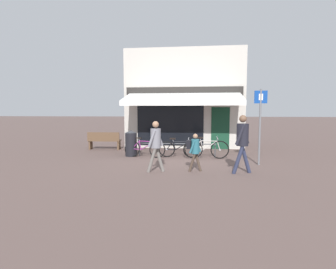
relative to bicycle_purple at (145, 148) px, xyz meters
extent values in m
plane|color=brown|center=(1.49, -0.21, -0.36)|extent=(160.00, 160.00, 0.00)
cube|color=beige|center=(1.44, 4.28, 2.19)|extent=(6.18, 3.00, 5.10)
cube|color=black|center=(0.77, 2.77, 0.88)|extent=(3.40, 0.04, 2.20)
cube|color=#143D28|center=(3.30, 2.77, 0.69)|extent=(0.90, 0.04, 2.10)
cube|color=#282623|center=(1.44, 2.76, 2.53)|extent=(5.87, 0.06, 0.44)
cube|color=white|center=(1.44, 1.87, 2.21)|extent=(5.56, 1.83, 0.50)
cube|color=white|center=(1.44, 0.96, 1.88)|extent=(5.56, 0.03, 0.20)
cylinder|color=#47494F|center=(1.31, 0.25, 0.19)|extent=(3.27, 0.04, 0.04)
cylinder|color=#47494F|center=(-0.27, 0.25, -0.09)|extent=(0.04, 0.04, 0.55)
cylinder|color=#47494F|center=(2.89, 0.25, -0.09)|extent=(0.04, 0.04, 0.55)
torus|color=black|center=(0.55, -0.07, -0.03)|extent=(0.69, 0.21, 0.68)
cylinder|color=#9E9EA3|center=(0.55, -0.07, -0.03)|extent=(0.08, 0.08, 0.08)
torus|color=black|center=(-0.53, 0.06, -0.03)|extent=(0.69, 0.21, 0.68)
cylinder|color=#9E9EA3|center=(-0.53, 0.06, -0.03)|extent=(0.08, 0.08, 0.08)
cylinder|color=#892D7A|center=(0.14, 0.00, 0.12)|extent=(0.61, 0.06, 0.36)
cylinder|color=#892D7A|center=(0.10, 0.03, 0.29)|extent=(0.67, 0.12, 0.05)
cylinder|color=#892D7A|center=(-0.19, 0.04, 0.13)|extent=(0.12, 0.10, 0.36)
cylinder|color=#892D7A|center=(-0.35, 0.04, -0.04)|extent=(0.38, 0.08, 0.05)
cylinder|color=#892D7A|center=(-0.38, 0.06, 0.14)|extent=(0.33, 0.04, 0.35)
cylinder|color=#892D7A|center=(0.49, -0.04, 0.13)|extent=(0.16, 0.10, 0.33)
cylinder|color=#9E9EA3|center=(-0.25, 0.08, 0.35)|extent=(0.06, 0.05, 0.11)
cube|color=black|center=(-0.26, 0.09, 0.42)|extent=(0.25, 0.13, 0.06)
cylinder|color=#9E9EA3|center=(0.43, -0.01, 0.36)|extent=(0.03, 0.05, 0.14)
cylinder|color=#9E9EA3|center=(0.43, 0.00, 0.42)|extent=(0.09, 0.52, 0.09)
torus|color=black|center=(1.93, 0.09, -0.03)|extent=(0.68, 0.13, 0.68)
cylinder|color=#9E9EA3|center=(1.93, 0.09, -0.03)|extent=(0.07, 0.07, 0.08)
torus|color=black|center=(0.91, 0.09, -0.03)|extent=(0.68, 0.13, 0.68)
cylinder|color=#9E9EA3|center=(0.91, 0.09, -0.03)|extent=(0.07, 0.07, 0.08)
cylinder|color=black|center=(1.54, 0.07, 0.12)|extent=(0.57, 0.07, 0.36)
cylinder|color=black|center=(1.50, 0.05, 0.29)|extent=(0.63, 0.04, 0.05)
cylinder|color=black|center=(1.23, 0.07, 0.13)|extent=(0.12, 0.09, 0.35)
cylinder|color=black|center=(1.09, 0.09, -0.04)|extent=(0.36, 0.04, 0.05)
cylinder|color=black|center=(1.05, 0.07, 0.14)|extent=(0.31, 0.08, 0.35)
cylinder|color=black|center=(1.87, 0.07, 0.13)|extent=(0.15, 0.08, 0.33)
cylinder|color=#9E9EA3|center=(1.18, 0.04, 0.35)|extent=(0.06, 0.04, 0.11)
cube|color=black|center=(1.16, 0.03, 0.42)|extent=(0.24, 0.11, 0.06)
cylinder|color=#9E9EA3|center=(1.82, 0.04, 0.35)|extent=(0.03, 0.04, 0.14)
cylinder|color=#9E9EA3|center=(1.82, 0.03, 0.42)|extent=(0.03, 0.52, 0.09)
torus|color=black|center=(3.06, -0.03, 0.00)|extent=(0.75, 0.17, 0.74)
cylinder|color=#9E9EA3|center=(3.06, -0.03, 0.00)|extent=(0.07, 0.07, 0.08)
torus|color=black|center=(2.02, -0.09, 0.00)|extent=(0.75, 0.17, 0.74)
cylinder|color=#9E9EA3|center=(2.02, -0.09, 0.00)|extent=(0.07, 0.07, 0.08)
cylinder|color=#BCB7B2|center=(2.67, -0.07, 0.17)|extent=(0.58, 0.04, 0.39)
cylinder|color=#BCB7B2|center=(2.63, -0.09, 0.36)|extent=(0.64, 0.08, 0.05)
cylinder|color=#BCB7B2|center=(2.35, -0.09, 0.18)|extent=(0.12, 0.09, 0.39)
cylinder|color=#BCB7B2|center=(2.20, -0.08, -0.01)|extent=(0.37, 0.06, 0.05)
cylinder|color=#BCB7B2|center=(2.17, -0.10, 0.18)|extent=(0.32, 0.06, 0.38)
cylinder|color=#BCB7B2|center=(3.01, -0.05, 0.18)|extent=(0.15, 0.09, 0.36)
cylinder|color=#9E9EA3|center=(2.30, -0.12, 0.42)|extent=(0.06, 0.04, 0.11)
cube|color=black|center=(2.28, -0.13, 0.49)|extent=(0.25, 0.12, 0.06)
cylinder|color=#9E9EA3|center=(2.95, -0.08, 0.42)|extent=(0.03, 0.04, 0.14)
cylinder|color=#9E9EA3|center=(2.95, -0.09, 0.49)|extent=(0.06, 0.52, 0.08)
cylinder|color=slate|center=(1.00, -2.46, 0.02)|extent=(0.32, 0.10, 0.79)
cylinder|color=slate|center=(0.78, -2.64, 0.02)|extent=(0.32, 0.10, 0.79)
cylinder|color=gray|center=(0.89, -2.55, 0.70)|extent=(0.32, 0.32, 0.60)
sphere|color=#A87A5B|center=(0.89, -2.55, 1.13)|extent=(0.20, 0.20, 0.20)
cylinder|color=gray|center=(0.80, -2.73, 0.70)|extent=(0.27, 0.15, 0.54)
cylinder|color=gray|center=(0.98, -2.37, 0.70)|extent=(0.27, 0.15, 0.54)
cylinder|color=#47382D|center=(2.21, -2.27, -0.08)|extent=(0.26, 0.12, 0.59)
cylinder|color=#47382D|center=(2.02, -2.38, -0.08)|extent=(0.26, 0.12, 0.59)
cylinder|color=#286675|center=(2.11, -2.33, 0.43)|extent=(0.30, 0.30, 0.45)
sphere|color=#A87A5B|center=(2.11, -2.33, 0.76)|extent=(0.15, 0.15, 0.15)
cylinder|color=#286675|center=(2.02, -2.46, 0.43)|extent=(0.21, 0.09, 0.40)
cylinder|color=#286675|center=(2.21, -2.19, 0.43)|extent=(0.21, 0.09, 0.40)
cube|color=black|center=(1.92, -2.29, 0.49)|extent=(0.18, 0.24, 0.27)
cylinder|color=#282D47|center=(3.67, -2.33, 0.06)|extent=(0.36, 0.13, 0.88)
cylinder|color=#282D47|center=(3.41, -2.51, 0.06)|extent=(0.36, 0.13, 0.88)
cylinder|color=black|center=(3.54, -2.42, 0.83)|extent=(0.37, 0.37, 0.68)
sphere|color=brown|center=(3.54, -2.42, 1.31)|extent=(0.22, 0.22, 0.22)
cylinder|color=black|center=(3.43, -2.62, 0.83)|extent=(0.31, 0.16, 0.60)
cylinder|color=black|center=(3.64, -2.22, 0.83)|extent=(0.31, 0.16, 0.60)
cylinder|color=black|center=(-0.63, 0.22, 0.13)|extent=(0.49, 0.49, 0.99)
cone|color=#33353A|center=(-0.63, 0.22, 0.67)|extent=(0.50, 0.50, 0.10)
cylinder|color=slate|center=(4.35, -1.06, 0.97)|extent=(0.07, 0.07, 2.67)
cube|color=#14429E|center=(4.35, -1.07, 2.03)|extent=(0.44, 0.02, 0.44)
cube|color=white|center=(4.35, -1.08, 2.03)|extent=(0.14, 0.01, 0.22)
cube|color=brown|center=(-2.43, 1.96, 0.09)|extent=(1.62, 0.50, 0.06)
cube|color=brown|center=(-2.42, 1.77, 0.31)|extent=(1.60, 0.11, 0.40)
cube|color=brown|center=(-3.15, 1.93, -0.14)|extent=(0.09, 0.35, 0.45)
cube|color=brown|center=(-1.71, 1.98, -0.14)|extent=(0.09, 0.35, 0.45)
camera|label=1|loc=(2.20, -10.54, 1.54)|focal=28.00mm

